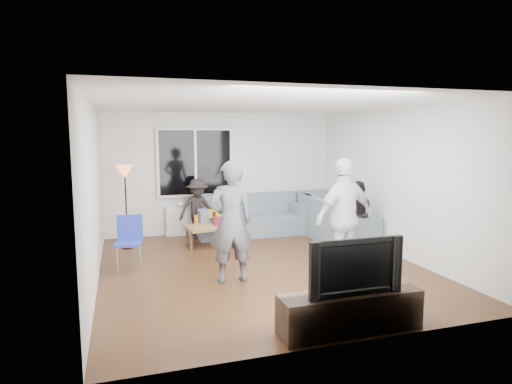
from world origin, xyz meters
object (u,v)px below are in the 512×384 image
object	(u,v)px
coffee_table	(215,235)
player_left	(231,222)
spectator_back	(198,209)
spectator_right	(357,216)
floor_lamp	(126,207)
side_chair	(128,244)
tv_console	(350,312)
player_right	(345,218)
sofa_right_section	(337,220)
television	(351,264)
sofa_back_section	(251,215)

from	to	relation	value
coffee_table	player_left	bearing A→B (deg)	-95.67
spectator_back	spectator_right	bearing A→B (deg)	-43.01
floor_lamp	spectator_back	world-z (taller)	floor_lamp
side_chair	tv_console	distance (m)	3.72
player_right	spectator_right	xyz separation A→B (m)	(0.95, 1.25, -0.25)
coffee_table	side_chair	bearing A→B (deg)	-144.21
sofa_right_section	spectator_back	bearing A→B (deg)	68.64
spectator_back	television	xyz separation A→B (m)	(0.84, -4.80, 0.13)
sofa_back_section	tv_console	xyz separation A→B (m)	(-0.30, -4.77, -0.20)
spectator_right	spectator_back	distance (m)	3.21
spectator_back	tv_console	world-z (taller)	spectator_back
sofa_back_section	player_right	xyz separation A→B (m)	(0.57, -3.04, 0.47)
side_chair	tv_console	bearing A→B (deg)	-41.20
player_left	coffee_table	bearing A→B (deg)	-95.89
player_left	spectator_right	world-z (taller)	player_left
spectator_right	spectator_back	xyz separation A→B (m)	(-2.65, 1.82, -0.03)
spectator_right	side_chair	bearing A→B (deg)	-83.53
floor_lamp	television	xyz separation A→B (m)	(2.25, -4.39, -0.03)
player_left	sofa_back_section	bearing A→B (deg)	-112.24
sofa_back_section	player_right	size ratio (longest dim) A/B	1.28
coffee_table	spectator_back	world-z (taller)	spectator_back
spectator_right	sofa_back_section	bearing A→B (deg)	-133.59
sofa_right_section	spectator_right	bearing A→B (deg)	-180.00
player_left	tv_console	xyz separation A→B (m)	(0.84, -1.96, -0.67)
side_chair	television	xyz separation A→B (m)	(2.25, -2.95, 0.32)
spectator_back	side_chair	bearing A→B (deg)	-136.08
sofa_right_section	side_chair	bearing A→B (deg)	101.29
coffee_table	player_right	size ratio (longest dim) A/B	0.61
television	tv_console	bearing A→B (deg)	180.00
sofa_right_section	floor_lamp	bearing A→B (deg)	81.19
sofa_back_section	player_right	bearing A→B (deg)	-79.37
sofa_right_section	spectator_right	xyz separation A→B (m)	(0.00, -0.78, 0.22)
sofa_right_section	player_right	size ratio (longest dim) A/B	1.11
side_chair	spectator_right	xyz separation A→B (m)	(4.07, 0.03, 0.21)
spectator_back	player_right	bearing A→B (deg)	-69.60
sofa_back_section	sofa_right_section	world-z (taller)	same
sofa_back_section	television	bearing A→B (deg)	-93.54
side_chair	television	size ratio (longest dim) A/B	0.80
player_left	tv_console	bearing A→B (deg)	112.94
floor_lamp	player_left	distance (m)	2.81
player_right	player_left	bearing A→B (deg)	-21.01
side_chair	spectator_back	bearing A→B (deg)	63.94
floor_lamp	television	world-z (taller)	floor_lamp
player_left	television	world-z (taller)	player_left
floor_lamp	player_right	world-z (taller)	player_right
sofa_right_section	spectator_back	xyz separation A→B (m)	(-2.65, 1.04, 0.19)
coffee_table	player_right	xyz separation A→B (m)	(1.49, -2.40, 0.70)
player_left	tv_console	distance (m)	2.24
sofa_back_section	player_right	world-z (taller)	player_right
sofa_right_section	television	world-z (taller)	television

